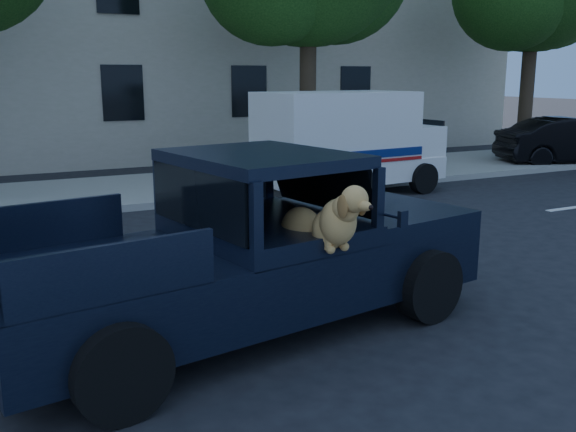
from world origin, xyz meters
name	(u,v)px	position (x,y,z in m)	size (l,w,h in m)	color
ground	(326,333)	(0.00, 0.00, 0.00)	(120.00, 120.00, 0.00)	black
far_sidewalk	(127,191)	(0.00, 9.20, 0.07)	(60.00, 4.00, 0.15)	gray
lane_stripes	(327,240)	(2.00, 3.40, 0.01)	(21.60, 0.14, 0.01)	silver
building_main	(158,21)	(3.00, 16.50, 4.50)	(26.00, 6.00, 9.00)	beige
pickup_truck	(236,273)	(-0.83, 0.49, 0.65)	(5.62, 3.06, 1.91)	black
mail_truck	(346,150)	(4.60, 7.00, 1.02)	(4.41, 2.46, 2.34)	silver
parked_sedan	(574,142)	(13.20, 7.81, 0.73)	(4.45, 1.55, 1.47)	black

